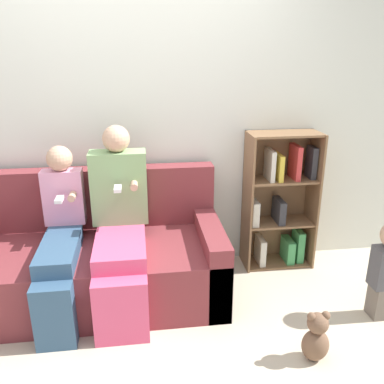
# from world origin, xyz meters

# --- Properties ---
(ground_plane) EXTENTS (14.00, 14.00, 0.00)m
(ground_plane) POSITION_xyz_m (0.00, 0.00, 0.00)
(ground_plane) COLOR beige
(back_wall) EXTENTS (10.00, 0.06, 2.55)m
(back_wall) POSITION_xyz_m (0.00, 1.03, 1.27)
(back_wall) COLOR silver
(back_wall) RESTS_ON ground_plane
(couch) EXTENTS (1.98, 0.90, 0.92)m
(couch) POSITION_xyz_m (-0.38, 0.55, 0.29)
(couch) COLOR maroon
(couch) RESTS_ON ground_plane
(adult_seated) EXTENTS (0.41, 0.85, 1.29)m
(adult_seated) POSITION_xyz_m (-0.13, 0.46, 0.65)
(adult_seated) COLOR #DB4C75
(adult_seated) RESTS_ON ground_plane
(child_seated) EXTENTS (0.29, 0.87, 1.14)m
(child_seated) POSITION_xyz_m (-0.54, 0.42, 0.58)
(child_seated) COLOR #335170
(child_seated) RESTS_ON ground_plane
(bookshelf) EXTENTS (0.59, 0.29, 1.17)m
(bookshelf) POSITION_xyz_m (1.19, 0.87, 0.56)
(bookshelf) COLOR brown
(bookshelf) RESTS_ON ground_plane
(teddy_bear) EXTENTS (0.17, 0.14, 0.34)m
(teddy_bear) POSITION_xyz_m (1.03, -0.33, 0.16)
(teddy_bear) COLOR brown
(teddy_bear) RESTS_ON ground_plane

